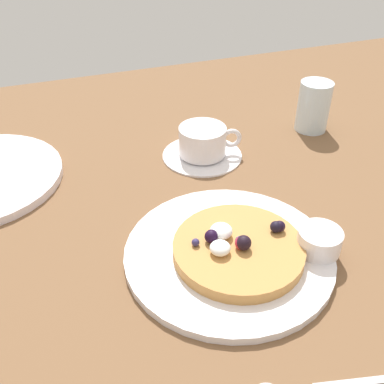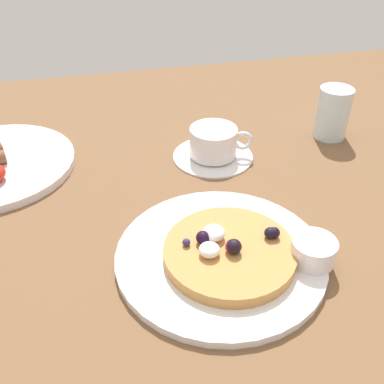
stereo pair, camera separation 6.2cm
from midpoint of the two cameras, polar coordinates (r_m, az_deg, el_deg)
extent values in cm
cube|color=brown|center=(66.38, -6.25, -5.83)|extent=(189.41, 127.23, 3.00)
cylinder|color=white|center=(60.46, 1.76, -7.93)|extent=(27.96, 27.96, 1.17)
cylinder|color=#BF8443|center=(58.98, 2.93, -7.42)|extent=(17.27, 17.27, 1.69)
sphere|color=#352C5A|center=(57.93, -2.61, -6.54)|extent=(1.04, 1.04, 1.04)
sphere|color=red|center=(58.59, 0.50, -5.60)|extent=(1.51, 1.51, 1.51)
sphere|color=navy|center=(58.05, 3.08, -6.32)|extent=(1.23, 1.23, 1.23)
sphere|color=black|center=(60.51, 8.24, -4.45)|extent=(1.54, 1.54, 1.54)
sphere|color=black|center=(57.21, 3.53, -6.59)|extent=(1.98, 1.98, 1.98)
sphere|color=black|center=(60.32, 7.77, -4.52)|extent=(1.58, 1.58, 1.58)
sphere|color=black|center=(58.14, -0.55, -5.79)|extent=(1.81, 1.81, 1.81)
sphere|color=#C0253D|center=(57.36, 3.28, -6.60)|extent=(1.74, 1.74, 1.74)
ellipsoid|color=white|center=(58.97, 0.74, -5.09)|extent=(3.01, 3.01, 1.80)
ellipsoid|color=white|center=(56.68, 0.48, -7.25)|extent=(2.68, 2.68, 1.61)
cylinder|color=white|center=(60.58, 13.09, -6.18)|extent=(5.84, 5.84, 3.18)
cylinder|color=#61220D|center=(60.16, 13.17, -5.73)|extent=(4.79, 4.79, 0.38)
cylinder|color=white|center=(81.52, -0.86, 4.73)|extent=(14.42, 14.42, 0.65)
cylinder|color=white|center=(80.07, -0.88, 6.49)|extent=(8.44, 8.44, 5.10)
torus|color=white|center=(80.42, 2.85, 6.80)|extent=(3.74, 1.75, 3.66)
cylinder|color=#946C51|center=(79.29, -0.89, 7.52)|extent=(7.17, 7.17, 0.41)
cube|color=silver|center=(51.23, 17.31, -22.21)|extent=(9.90, 3.11, 0.30)
cylinder|color=silver|center=(91.14, 13.34, 10.52)|extent=(6.28, 6.28, 9.78)
camera|label=1|loc=(0.03, -92.69, -1.94)|focal=41.91mm
camera|label=2|loc=(0.03, 87.31, 1.94)|focal=41.91mm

